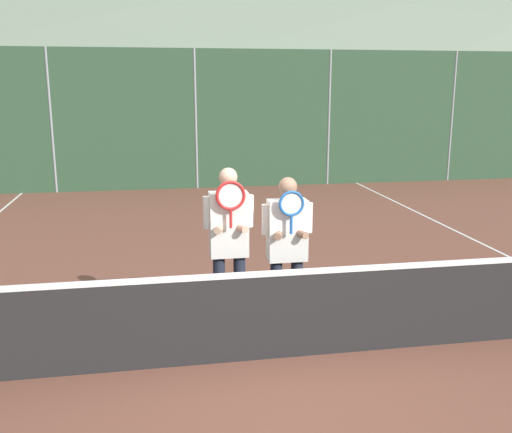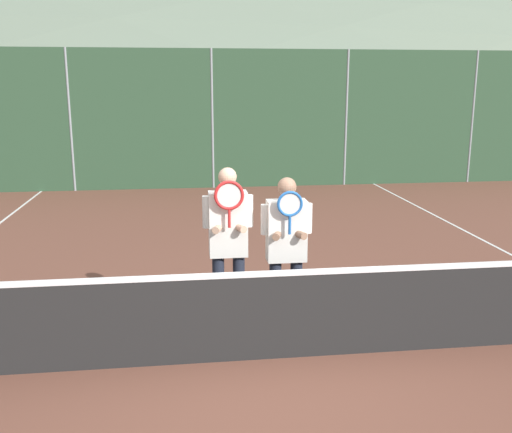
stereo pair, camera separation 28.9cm
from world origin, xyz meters
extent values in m
plane|color=brown|center=(0.00, 0.00, 0.00)|extent=(120.00, 120.00, 0.00)
ellipsoid|color=slate|center=(0.00, 58.45, 0.00)|extent=(143.64, 79.80, 27.93)
cube|color=beige|center=(1.98, 19.29, 1.70)|extent=(15.02, 5.00, 3.40)
cube|color=#4C4C51|center=(1.98, 19.29, 3.58)|extent=(15.52, 5.50, 0.36)
cylinder|color=gray|center=(-3.57, 9.79, 1.78)|extent=(0.06, 0.06, 3.57)
cylinder|color=gray|center=(0.00, 9.79, 1.78)|extent=(0.06, 0.06, 3.57)
cylinder|color=gray|center=(3.57, 9.79, 1.78)|extent=(0.06, 0.06, 3.57)
cylinder|color=gray|center=(7.14, 9.79, 1.78)|extent=(0.06, 0.06, 3.57)
cube|color=#2D4C33|center=(0.00, 9.79, 1.78)|extent=(21.43, 0.02, 3.57)
cube|color=black|center=(0.00, 0.00, 0.44)|extent=(11.69, 0.02, 0.87)
cube|color=white|center=(0.00, 0.00, 0.89)|extent=(11.69, 0.03, 0.06)
cube|color=white|center=(4.42, 3.00, 0.00)|extent=(0.05, 16.00, 0.01)
cylinder|color=#232838|center=(-0.44, 0.71, 0.44)|extent=(0.13, 0.13, 0.88)
cylinder|color=#232838|center=(-0.22, 0.71, 0.44)|extent=(0.13, 0.13, 0.88)
cube|color=white|center=(-0.33, 0.71, 1.23)|extent=(0.41, 0.22, 0.70)
sphere|color=tan|center=(-0.33, 0.71, 1.74)|extent=(0.19, 0.19, 0.19)
cylinder|color=white|center=(-0.56, 0.71, 1.37)|extent=(0.08, 0.08, 0.34)
cylinder|color=white|center=(-0.10, 0.71, 1.37)|extent=(0.08, 0.08, 0.34)
cylinder|color=tan|center=(-0.43, 0.62, 1.21)|extent=(0.16, 0.27, 0.08)
cylinder|color=tan|center=(-0.23, 0.62, 1.21)|extent=(0.16, 0.27, 0.08)
cylinder|color=red|center=(-0.33, 0.53, 1.33)|extent=(0.03, 0.03, 0.20)
torus|color=red|center=(-0.33, 0.53, 1.57)|extent=(0.31, 0.03, 0.31)
cylinder|color=silver|center=(-0.33, 0.53, 1.57)|extent=(0.26, 0.00, 0.26)
cylinder|color=#232838|center=(0.17, 0.60, 0.42)|extent=(0.13, 0.13, 0.83)
cylinder|color=#232838|center=(0.40, 0.60, 0.42)|extent=(0.13, 0.13, 0.83)
cube|color=white|center=(0.29, 0.60, 1.16)|extent=(0.42, 0.22, 0.66)
sphere|color=#997056|center=(0.29, 0.60, 1.63)|extent=(0.20, 0.20, 0.20)
cylinder|color=white|center=(0.05, 0.60, 1.29)|extent=(0.08, 0.08, 0.32)
cylinder|color=white|center=(0.52, 0.60, 1.29)|extent=(0.08, 0.08, 0.32)
cylinder|color=#997056|center=(0.18, 0.51, 1.15)|extent=(0.16, 0.27, 0.08)
cylinder|color=#997056|center=(0.39, 0.51, 1.15)|extent=(0.16, 0.27, 0.08)
cylinder|color=#1E5BAD|center=(0.29, 0.42, 1.27)|extent=(0.03, 0.03, 0.20)
torus|color=#1E5BAD|center=(0.29, 0.42, 1.49)|extent=(0.27, 0.03, 0.27)
cylinder|color=silver|center=(0.29, 0.42, 1.49)|extent=(0.22, 0.00, 0.22)
cylinder|color=black|center=(-5.16, 11.99, 0.30)|extent=(0.60, 0.16, 0.60)
cylinder|color=black|center=(-5.16, 13.93, 0.30)|extent=(0.60, 0.16, 0.60)
cube|color=black|center=(-1.56, 13.21, 0.71)|extent=(4.29, 1.78, 0.82)
cube|color=#2D3842|center=(-1.56, 13.21, 1.45)|extent=(2.36, 1.64, 0.67)
cylinder|color=black|center=(-0.16, 12.30, 0.30)|extent=(0.60, 0.16, 0.60)
cylinder|color=black|center=(-0.16, 14.12, 0.30)|extent=(0.60, 0.16, 0.60)
cylinder|color=black|center=(-2.96, 12.30, 0.30)|extent=(0.60, 0.16, 0.60)
cylinder|color=black|center=(-2.96, 14.12, 0.30)|extent=(0.60, 0.16, 0.60)
cube|color=#B2B7BC|center=(3.44, 13.01, 0.70)|extent=(4.32, 1.83, 0.80)
cube|color=#2D3842|center=(3.44, 13.01, 1.42)|extent=(2.38, 1.68, 0.65)
cylinder|color=black|center=(4.85, 12.07, 0.30)|extent=(0.60, 0.16, 0.60)
cylinder|color=black|center=(4.85, 13.94, 0.30)|extent=(0.60, 0.16, 0.60)
cylinder|color=black|center=(2.04, 12.07, 0.30)|extent=(0.60, 0.16, 0.60)
cylinder|color=black|center=(2.04, 13.94, 0.30)|extent=(0.60, 0.16, 0.60)
cube|color=navy|center=(8.39, 13.16, 0.71)|extent=(4.17, 1.85, 0.81)
cube|color=#2D3842|center=(8.39, 13.16, 1.44)|extent=(2.29, 1.70, 0.66)
cylinder|color=black|center=(9.74, 12.21, 0.30)|extent=(0.60, 0.16, 0.60)
cylinder|color=black|center=(9.74, 14.10, 0.30)|extent=(0.60, 0.16, 0.60)
cylinder|color=black|center=(7.03, 12.21, 0.30)|extent=(0.60, 0.16, 0.60)
cylinder|color=black|center=(7.03, 14.10, 0.30)|extent=(0.60, 0.16, 0.60)
camera|label=1|loc=(-1.07, -5.13, 2.68)|focal=40.00mm
camera|label=2|loc=(-0.78, -5.17, 2.68)|focal=40.00mm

